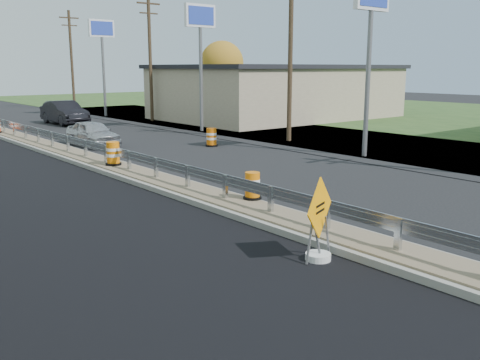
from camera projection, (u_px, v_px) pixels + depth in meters
ground at (225, 205)px, 16.00m from camera, size 140.00×140.00×0.00m
grass_verge_far at (447, 120)px, 42.19m from camera, size 40.00×120.00×0.03m
median at (106, 165)px, 22.03m from camera, size 1.60×55.00×0.23m
guardrail at (95, 147)px, 22.66m from camera, size 0.10×46.15×0.72m
retail_building_near at (278, 91)px, 43.72m from camera, size 18.50×12.50×4.27m
pylon_sign_south at (371, 11)px, 23.46m from camera, size 2.20×0.30×7.90m
pylon_sign_mid at (200, 28)px, 33.29m from camera, size 2.20×0.30×7.90m
pylon_sign_north at (102, 37)px, 43.87m from camera, size 2.20×0.30×7.90m
utility_pole_smid at (290, 51)px, 28.93m from camera, size 1.90×0.26×9.40m
utility_pole_nmid at (150, 56)px, 40.28m from camera, size 1.90×0.26×9.40m
utility_pole_north at (72, 58)px, 51.62m from camera, size 1.90×0.26×9.40m
tree_far_yellow at (222, 63)px, 56.93m from camera, size 4.62×4.62×6.86m
caution_sign at (319, 240)px, 11.34m from camera, size 1.24×0.55×1.82m
barrel_median_near at (252, 186)px, 15.76m from camera, size 0.55×0.55×0.80m
barrel_median_mid at (113, 154)px, 21.27m from camera, size 0.63×0.63×0.93m
barrel_shoulder_near at (212, 138)px, 27.95m from camera, size 0.65×0.65×0.96m
car_silver at (93, 133)px, 28.03m from camera, size 1.71×3.96×1.33m
car_dark_mid at (64, 113)px, 38.80m from camera, size 1.84×5.14×1.69m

